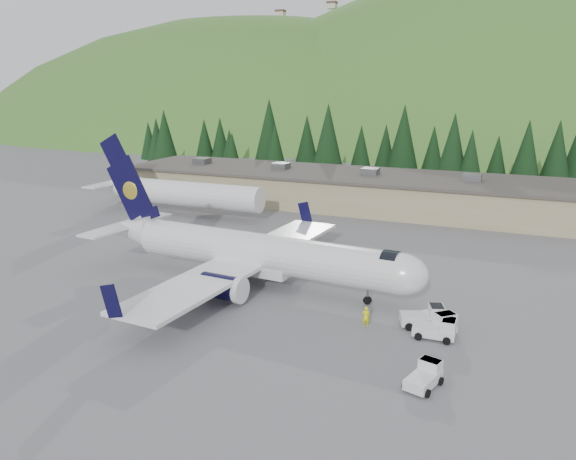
{
  "coord_description": "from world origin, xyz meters",
  "views": [
    {
      "loc": [
        22.05,
        -45.42,
        18.64
      ],
      "look_at": [
        0.0,
        6.0,
        4.0
      ],
      "focal_mm": 35.0,
      "sensor_mm": 36.0,
      "label": 1
    }
  ],
  "objects_px": {
    "second_airliner": "(174,192)",
    "baggage_tug_b": "(439,321)",
    "baggage_tug_c": "(425,376)",
    "baggage_tug_d": "(438,329)",
    "terminal_building": "(339,188)",
    "ramp_worker": "(366,317)",
    "airliner": "(254,253)",
    "baggage_tug_a": "(426,317)"
  },
  "relations": [
    {
      "from": "baggage_tug_d",
      "to": "baggage_tug_c",
      "type": "bearing_deg",
      "value": -89.22
    },
    {
      "from": "baggage_tug_a",
      "to": "ramp_worker",
      "type": "xyz_separation_m",
      "value": [
        -4.34,
        -1.94,
        0.06
      ]
    },
    {
      "from": "second_airliner",
      "to": "baggage_tug_a",
      "type": "bearing_deg",
      "value": -31.89
    },
    {
      "from": "baggage_tug_c",
      "to": "second_airliner",
      "type": "bearing_deg",
      "value": 66.74
    },
    {
      "from": "airliner",
      "to": "baggage_tug_d",
      "type": "xyz_separation_m",
      "value": [
        18.13,
        -5.32,
        -2.33
      ]
    },
    {
      "from": "baggage_tug_b",
      "to": "terminal_building",
      "type": "distance_m",
      "value": 47.17
    },
    {
      "from": "terminal_building",
      "to": "ramp_worker",
      "type": "distance_m",
      "value": 46.42
    },
    {
      "from": "baggage_tug_c",
      "to": "ramp_worker",
      "type": "relative_size",
      "value": 1.85
    },
    {
      "from": "second_airliner",
      "to": "ramp_worker",
      "type": "xyz_separation_m",
      "value": [
        36.46,
        -27.33,
        -2.47
      ]
    },
    {
      "from": "baggage_tug_a",
      "to": "baggage_tug_c",
      "type": "distance_m",
      "value": 9.24
    },
    {
      "from": "airliner",
      "to": "second_airliner",
      "type": "bearing_deg",
      "value": 141.5
    },
    {
      "from": "airliner",
      "to": "second_airliner",
      "type": "height_order",
      "value": "airliner"
    },
    {
      "from": "terminal_building",
      "to": "ramp_worker",
      "type": "xyz_separation_m",
      "value": [
        16.55,
        -43.33,
        -1.77
      ]
    },
    {
      "from": "terminal_building",
      "to": "baggage_tug_d",
      "type": "xyz_separation_m",
      "value": [
        22.13,
        -43.25,
        -1.88
      ]
    },
    {
      "from": "baggage_tug_c",
      "to": "ramp_worker",
      "type": "bearing_deg",
      "value": 55.29
    },
    {
      "from": "ramp_worker",
      "to": "second_airliner",
      "type": "bearing_deg",
      "value": -57.71
    },
    {
      "from": "baggage_tug_b",
      "to": "baggage_tug_c",
      "type": "bearing_deg",
      "value": -40.78
    },
    {
      "from": "airliner",
      "to": "baggage_tug_a",
      "type": "height_order",
      "value": "airliner"
    },
    {
      "from": "baggage_tug_b",
      "to": "baggage_tug_c",
      "type": "distance_m",
      "value": 8.8
    },
    {
      "from": "baggage_tug_b",
      "to": "ramp_worker",
      "type": "bearing_deg",
      "value": -117.39
    },
    {
      "from": "airliner",
      "to": "terminal_building",
      "type": "distance_m",
      "value": 38.14
    },
    {
      "from": "second_airliner",
      "to": "terminal_building",
      "type": "xyz_separation_m",
      "value": [
        19.91,
        16.0,
        -0.7
      ]
    },
    {
      "from": "airliner",
      "to": "second_airliner",
      "type": "relative_size",
      "value": 1.26
    },
    {
      "from": "baggage_tug_a",
      "to": "baggage_tug_b",
      "type": "bearing_deg",
      "value": -37.32
    },
    {
      "from": "baggage_tug_b",
      "to": "baggage_tug_c",
      "type": "xyz_separation_m",
      "value": [
        0.5,
        -8.78,
        -0.09
      ]
    },
    {
      "from": "second_airliner",
      "to": "ramp_worker",
      "type": "bearing_deg",
      "value": -36.86
    },
    {
      "from": "baggage_tug_d",
      "to": "terminal_building",
      "type": "bearing_deg",
      "value": 115.48
    },
    {
      "from": "baggage_tug_a",
      "to": "baggage_tug_b",
      "type": "xyz_separation_m",
      "value": [
        1.04,
        -0.33,
        -0.02
      ]
    },
    {
      "from": "baggage_tug_b",
      "to": "baggage_tug_a",
      "type": "bearing_deg",
      "value": -151.58
    },
    {
      "from": "second_airliner",
      "to": "baggage_tug_b",
      "type": "xyz_separation_m",
      "value": [
        41.84,
        -25.72,
        -2.55
      ]
    },
    {
      "from": "baggage_tug_a",
      "to": "baggage_tug_c",
      "type": "height_order",
      "value": "baggage_tug_a"
    },
    {
      "from": "baggage_tug_b",
      "to": "baggage_tug_c",
      "type": "relative_size",
      "value": 1.09
    },
    {
      "from": "airliner",
      "to": "baggage_tug_d",
      "type": "bearing_deg",
      "value": -12.34
    },
    {
      "from": "baggage_tug_c",
      "to": "baggage_tug_d",
      "type": "xyz_separation_m",
      "value": [
        -0.3,
        7.25,
        0.06
      ]
    },
    {
      "from": "airliner",
      "to": "terminal_building",
      "type": "height_order",
      "value": "airliner"
    },
    {
      "from": "terminal_building",
      "to": "baggage_tug_d",
      "type": "distance_m",
      "value": 48.62
    },
    {
      "from": "airliner",
      "to": "baggage_tug_a",
      "type": "xyz_separation_m",
      "value": [
        16.89,
        -3.46,
        -2.28
      ]
    },
    {
      "from": "baggage_tug_d",
      "to": "airliner",
      "type": "bearing_deg",
      "value": 162.02
    },
    {
      "from": "second_airliner",
      "to": "baggage_tug_b",
      "type": "relative_size",
      "value": 8.0
    },
    {
      "from": "second_airliner",
      "to": "baggage_tug_d",
      "type": "xyz_separation_m",
      "value": [
        42.04,
        -27.25,
        -2.59
      ]
    },
    {
      "from": "second_airliner",
      "to": "baggage_tug_d",
      "type": "distance_m",
      "value": 50.17
    },
    {
      "from": "second_airliner",
      "to": "terminal_building",
      "type": "relative_size",
      "value": 0.39
    }
  ]
}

